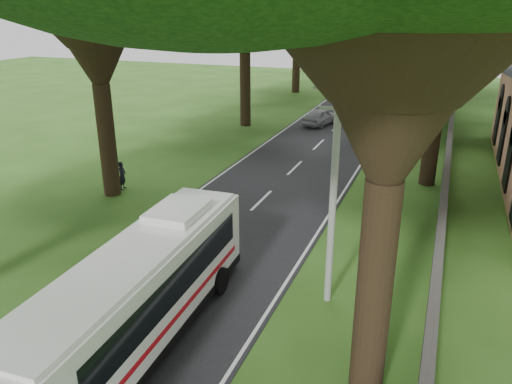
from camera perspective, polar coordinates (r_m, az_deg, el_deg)
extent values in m
plane|color=#2A4D16|center=(15.89, -18.51, -18.66)|extent=(140.00, 140.00, 0.00)
cube|color=black|center=(36.46, 6.76, 4.99)|extent=(8.00, 120.00, 0.04)
cube|color=#383533|center=(34.30, 21.06, 3.74)|extent=(0.35, 50.00, 1.20)
cylinder|color=gray|center=(16.42, 8.82, -0.24)|extent=(0.24, 0.24, 8.00)
cube|color=gray|center=(15.55, 9.52, 11.54)|extent=(1.60, 0.10, 0.10)
cube|color=gray|center=(15.65, 9.39, 9.38)|extent=(1.20, 0.10, 0.10)
cylinder|color=gray|center=(35.65, 16.17, 10.55)|extent=(0.24, 0.24, 8.00)
cube|color=gray|center=(35.26, 16.74, 15.98)|extent=(1.60, 0.10, 0.10)
cube|color=gray|center=(35.31, 16.64, 15.02)|extent=(1.20, 0.10, 0.10)
cylinder|color=gray|center=(55.43, 18.41, 13.70)|extent=(0.24, 0.24, 8.00)
cube|color=gray|center=(55.18, 18.82, 17.19)|extent=(1.60, 0.10, 0.10)
cube|color=gray|center=(55.21, 18.75, 16.57)|extent=(1.20, 0.10, 0.10)
cylinder|color=black|center=(27.67, -16.65, 5.60)|extent=(0.90, 0.90, 5.99)
cone|color=black|center=(26.89, -17.75, 15.71)|extent=(3.20, 3.20, 3.80)
cylinder|color=black|center=(42.79, -1.24, 11.57)|extent=(0.90, 0.90, 6.01)
cone|color=black|center=(42.29, -1.29, 18.15)|extent=(3.20, 3.20, 3.80)
cylinder|color=black|center=(59.93, 4.62, 14.24)|extent=(0.90, 0.90, 6.22)
cone|color=black|center=(59.58, 4.77, 19.03)|extent=(3.20, 3.20, 3.80)
cylinder|color=black|center=(13.00, 13.31, -11.33)|extent=(0.90, 0.90, 6.05)
cone|color=black|center=(11.25, 15.39, 10.52)|extent=(3.20, 3.20, 3.80)
cylinder|color=black|center=(29.79, 19.58, 6.65)|extent=(0.90, 0.90, 6.33)
cone|color=black|center=(29.09, 20.82, 16.35)|extent=(3.20, 3.20, 3.80)
cylinder|color=black|center=(47.59, 19.99, 10.92)|extent=(0.90, 0.90, 5.40)
cone|color=black|center=(47.12, 20.70, 16.42)|extent=(3.20, 3.20, 3.80)
cylinder|color=black|center=(65.41, 21.58, 13.20)|extent=(0.90, 0.90, 5.64)
cone|color=black|center=(65.08, 22.15, 17.29)|extent=(3.20, 3.20, 3.80)
cube|color=white|center=(15.43, -13.29, -11.39)|extent=(2.73, 10.97, 2.67)
cube|color=black|center=(15.43, -12.88, -9.69)|extent=(2.70, 8.98, 1.00)
cube|color=black|center=(16.15, -12.91, -15.28)|extent=(2.77, 11.01, 0.32)
cube|color=#B80C15|center=(15.76, -13.11, -13.28)|extent=(2.73, 9.88, 0.16)
cube|color=white|center=(14.76, -13.73, -6.80)|extent=(2.52, 10.41, 0.16)
cylinder|color=black|center=(19.10, -10.51, -8.83)|extent=(0.36, 1.01, 1.00)
cylinder|color=black|center=(18.20, -4.15, -10.09)|extent=(0.36, 1.01, 1.00)
imported|color=#9D9DA1|center=(43.61, 7.35, 8.55)|extent=(2.56, 4.40, 1.41)
imported|color=navy|center=(61.83, 12.49, 11.85)|extent=(2.71, 4.75, 1.48)
imported|color=maroon|center=(68.97, 16.74, 12.25)|extent=(2.57, 4.58, 1.25)
imported|color=black|center=(28.89, -15.05, 1.84)|extent=(0.48, 0.65, 1.61)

